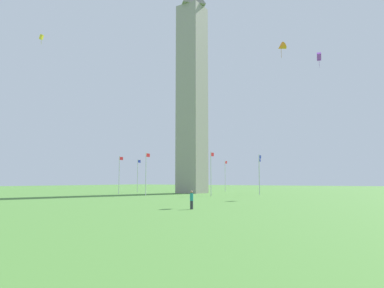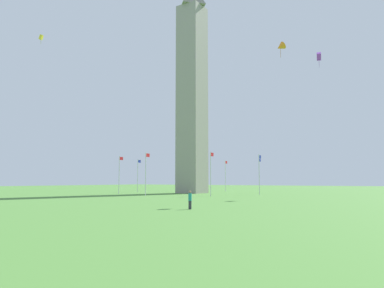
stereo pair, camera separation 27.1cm
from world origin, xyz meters
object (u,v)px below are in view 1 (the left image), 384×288
flagpole_ne (179,174)px  kite_orange_delta (281,47)px  flagpole_n (225,174)px  flagpole_w (259,172)px  person_teal_shirt (192,200)px  kite_yellow_box (41,37)px  flagpole_se (119,173)px  flagpole_e (138,174)px  flagpole_nw (259,174)px  flagpole_sw (211,172)px  flagpole_s (146,172)px  kite_purple_box (319,57)px  obelisk_monument (192,86)px

flagpole_ne → kite_orange_delta: kite_orange_delta is taller
flagpole_n → flagpole_w: bearing=-135.0°
flagpole_n → flagpole_ne: size_ratio=1.00×
person_teal_shirt → kite_yellow_box: bearing=55.1°
flagpole_se → flagpole_w: bearing=-67.5°
flagpole_e → flagpole_se: same height
flagpole_e → flagpole_nw: size_ratio=1.00×
flagpole_w → flagpole_sw: bearing=157.5°
flagpole_s → flagpole_nw: bearing=-22.5°
flagpole_n → person_teal_shirt: flagpole_n is taller
flagpole_se → flagpole_s: (-4.51, -10.90, 0.00)m
person_teal_shirt → flagpole_s: bearing=21.2°
kite_orange_delta → kite_yellow_box: bearing=110.8°
flagpole_n → flagpole_s: size_ratio=1.00×
flagpole_s → flagpole_nw: size_ratio=1.00×
flagpole_n → kite_purple_box: (-15.80, -27.40, 20.67)m
flagpole_sw → person_teal_shirt: bearing=-153.9°
flagpole_ne → kite_yellow_box: 48.33m
flagpole_ne → flagpole_se: bearing=180.0°
flagpole_se → kite_purple_box: 44.78m
flagpole_ne → kite_yellow_box: kite_yellow_box is taller
flagpole_ne → flagpole_e: 11.80m
flagpole_e → kite_purple_box: size_ratio=2.84×
obelisk_monument → kite_yellow_box: bearing=167.0°
flagpole_sw → kite_purple_box: size_ratio=2.84×
flagpole_w → person_teal_shirt: bearing=-167.3°
flagpole_n → flagpole_se: (-26.31, 10.90, 0.00)m
flagpole_se → flagpole_e: bearing=22.5°
flagpole_se → kite_yellow_box: kite_yellow_box is taller
flagpole_w → flagpole_nw: bearing=22.5°
flagpole_sw → flagpole_nw: bearing=-0.0°
obelisk_monument → flagpole_n: obelisk_monument is taller
flagpole_se → person_teal_shirt: size_ratio=4.44×
person_teal_shirt → flagpole_w: bearing=-13.6°
flagpole_s → flagpole_sw: same height
kite_orange_delta → kite_yellow_box: (-13.06, 34.32, 4.43)m
flagpole_n → flagpole_se: size_ratio=1.00×
flagpole_sw → flagpole_se: bearing=90.0°
flagpole_e → flagpole_s: (-15.41, -15.41, 0.00)m
flagpole_nw → flagpole_sw: bearing=180.0°
obelisk_monument → person_teal_shirt: (-37.23, -23.81, -22.70)m
flagpole_s → kite_purple_box: 37.47m
flagpole_sw → flagpole_w: bearing=-22.5°
flagpole_s → flagpole_w: (15.41, -15.41, 0.00)m
flagpole_n → flagpole_s: bearing=180.0°
flagpole_n → person_teal_shirt: 57.93m
flagpole_w → kite_purple_box: 23.90m
obelisk_monument → flagpole_e: bearing=89.8°
flagpole_s → person_teal_shirt: (-21.88, -23.81, -3.39)m
flagpole_sw → kite_orange_delta: kite_orange_delta is taller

